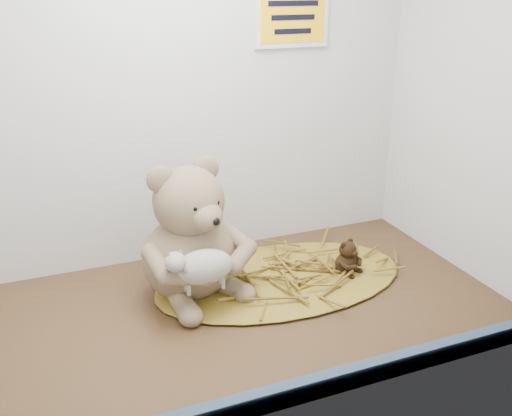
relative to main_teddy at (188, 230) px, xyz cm
name	(u,v)px	position (x,y,z in cm)	size (l,w,h in cm)	color
alcove_shell	(192,84)	(1.66, -1.39, 30.13)	(120.40, 60.20, 90.40)	#3B2414
front_rail	(270,399)	(1.66, -39.19, -13.07)	(119.28, 2.20, 3.60)	#32455F
straw_bed	(282,278)	(20.40, -2.31, -14.31)	(57.91, 33.62, 1.12)	olive
main_teddy	(188,230)	(0.00, 0.00, 0.00)	(23.98, 25.31, 29.74)	#907C59
toy_lamb	(204,267)	(0.00, -10.66, -3.38)	(15.09, 9.21, 9.75)	#B8B4A5
mini_teddy_tan	(215,266)	(5.80, 0.93, -9.95)	(6.13, 6.47, 7.60)	olive
mini_teddy_brown	(347,255)	(34.99, -5.55, -9.78)	(6.39, 6.75, 7.93)	black
wall_sign	(292,17)	(31.66, 19.01, 40.13)	(16.00, 1.20, 11.00)	#FFBA0D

